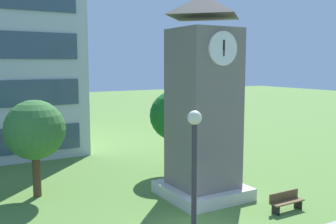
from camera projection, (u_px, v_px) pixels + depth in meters
clock_tower at (203, 109)px, 19.27m from camera, size 3.88×3.88×10.10m
park_bench at (286, 201)px, 17.76m from camera, size 1.80×0.50×0.88m
street_lamp at (194, 193)px, 9.78m from camera, size 0.36×0.36×5.59m
tree_near_tower at (174, 116)px, 23.86m from camera, size 3.07×3.07×5.13m
tree_streetside at (35, 130)px, 19.38m from camera, size 3.03×3.03×4.98m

